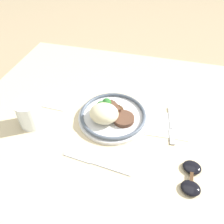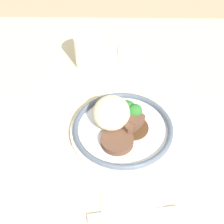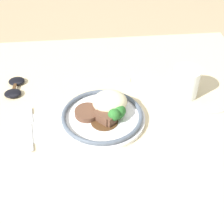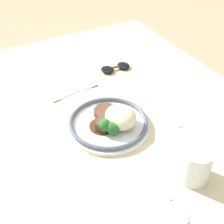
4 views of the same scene
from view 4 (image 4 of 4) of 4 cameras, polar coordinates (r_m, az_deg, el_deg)
The scene contains 9 objects.
ground_plane at distance 0.96m, azimuth -1.33°, elevation -2.81°, with size 8.00×8.00×0.00m, color #998466.
dining_table at distance 0.94m, azimuth -1.35°, elevation -1.75°, with size 1.12×0.92×0.05m.
napkin at distance 1.01m, azimuth -6.29°, elevation 3.16°, with size 0.14×0.12×0.00m.
plate at distance 0.87m, azimuth -0.23°, elevation -1.78°, with size 0.24×0.24×0.07m.
juice_glass at distance 0.76m, azimuth 14.82°, elevation -9.33°, with size 0.08×0.08×0.09m.
fork at distance 1.03m, azimuth -5.89°, elevation 3.93°, with size 0.04×0.17×0.00m.
knife at distance 0.97m, azimuth 9.49°, elevation 0.73°, with size 0.21×0.03×0.00m.
spoon at distance 0.73m, azimuth 11.43°, elevation -16.26°, with size 0.17×0.02×0.01m.
sunglasses at distance 1.14m, azimuth 0.64°, elevation 8.11°, with size 0.06×0.11×0.02m.
Camera 4 is at (0.63, -0.32, 0.64)m, focal length 50.00 mm.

